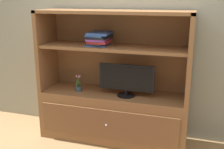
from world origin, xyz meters
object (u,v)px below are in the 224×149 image
Objects in this scene: magazine_stack at (99,39)px; media_console at (113,102)px; tv_monitor at (126,79)px; potted_plant at (79,87)px.

media_console is at bearing 3.15° from magazine_stack.
tv_monitor reaches higher than potted_plant.
media_console is at bearing 160.24° from tv_monitor.
potted_plant is 0.64× the size of magazine_stack.
magazine_stack is at bearing 13.55° from potted_plant.
magazine_stack reaches higher than potted_plant.
media_console is 0.38m from tv_monitor.
media_console is at bearing 9.38° from potted_plant.
magazine_stack reaches higher than tv_monitor.
potted_plant is 0.67m from magazine_stack.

